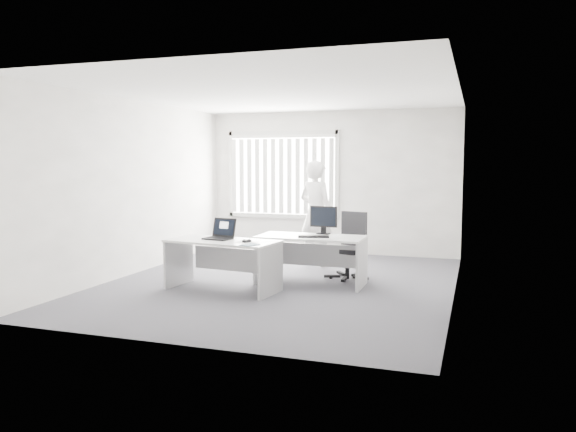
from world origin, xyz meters
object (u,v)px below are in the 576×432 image
(desk_far, at_px, (311,249))
(monitor, at_px, (324,220))
(person, at_px, (316,213))
(laptop, at_px, (218,229))
(office_chair, at_px, (349,258))
(desk_near, at_px, (223,254))

(desk_far, height_order, monitor, monitor)
(person, xyz_separation_m, laptop, (-0.82, -2.22, -0.06))
(laptop, bearing_deg, desk_far, 42.04)
(desk_far, distance_m, office_chair, 0.77)
(laptop, bearing_deg, person, 79.59)
(laptop, distance_m, monitor, 1.64)
(desk_far, bearing_deg, person, 103.27)
(office_chair, height_order, laptop, office_chair)
(desk_near, height_order, office_chair, office_chair)
(desk_near, height_order, monitor, monitor)
(laptop, bearing_deg, desk_near, -14.68)
(desk_far, xyz_separation_m, person, (-0.34, 1.49, 0.40))
(desk_near, height_order, desk_far, desk_far)
(office_chair, xyz_separation_m, person, (-0.79, 0.89, 0.60))
(desk_near, xyz_separation_m, laptop, (-0.10, 0.04, 0.35))
(desk_near, distance_m, desk_far, 1.32)
(desk_far, distance_m, person, 1.58)
(office_chair, xyz_separation_m, laptop, (-1.61, -1.33, 0.54))
(laptop, xyz_separation_m, monitor, (1.28, 1.02, 0.07))
(desk_far, xyz_separation_m, monitor, (0.12, 0.29, 0.41))
(desk_far, distance_m, monitor, 0.52)
(person, height_order, monitor, person)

